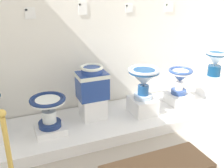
# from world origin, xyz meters

# --- Properties ---
(display_platform) EXTENTS (3.80, 0.91, 0.14)m
(display_platform) POSITION_xyz_m (2.13, 2.59, 0.07)
(display_platform) COLOR white
(display_platform) RESTS_ON ground_plane
(plinth_block_pale_glazed) EXTENTS (0.35, 0.32, 0.08)m
(plinth_block_pale_glazed) POSITION_xyz_m (1.21, 2.52, 0.18)
(plinth_block_pale_glazed) COLOR white
(plinth_block_pale_glazed) RESTS_ON display_platform
(antique_toilet_pale_glazed) EXTENTS (0.41, 0.41, 0.37)m
(antique_toilet_pale_glazed) POSITION_xyz_m (1.21, 2.52, 0.47)
(antique_toilet_pale_glazed) COLOR navy
(antique_toilet_pale_glazed) RESTS_ON plinth_block_pale_glazed
(plinth_block_central_ornate) EXTENTS (0.31, 0.29, 0.27)m
(plinth_block_central_ornate) POSITION_xyz_m (1.80, 2.69, 0.27)
(plinth_block_central_ornate) COLOR white
(plinth_block_central_ornate) RESTS_ON display_platform
(antique_toilet_central_ornate) EXTENTS (0.38, 0.29, 0.43)m
(antique_toilet_central_ornate) POSITION_xyz_m (1.80, 2.69, 0.63)
(antique_toilet_central_ornate) COLOR #284490
(antique_toilet_central_ornate) RESTS_ON plinth_block_central_ornate
(plinth_block_slender_white) EXTENTS (0.31, 0.36, 0.21)m
(plinth_block_slender_white) POSITION_xyz_m (2.45, 2.54, 0.25)
(plinth_block_slender_white) COLOR white
(plinth_block_slender_white) RESTS_ON display_platform
(antique_toilet_slender_white) EXTENTS (0.41, 0.41, 0.42)m
(antique_toilet_slender_white) POSITION_xyz_m (2.45, 2.54, 0.64)
(antique_toilet_slender_white) COLOR #AEC3DC
(antique_toilet_slender_white) RESTS_ON plinth_block_slender_white
(plinth_block_squat_floral) EXTENTS (0.32, 0.31, 0.14)m
(plinth_block_squat_floral) POSITION_xyz_m (3.08, 2.62, 0.21)
(plinth_block_squat_floral) COLOR white
(plinth_block_squat_floral) RESTS_ON display_platform
(antique_toilet_squat_floral) EXTENTS (0.34, 0.34, 0.37)m
(antique_toilet_squat_floral) POSITION_xyz_m (3.08, 2.62, 0.54)
(antique_toilet_squat_floral) COLOR #304C8C
(antique_toilet_squat_floral) RESTS_ON plinth_block_squat_floral
(plinth_block_leftmost) EXTENTS (0.33, 0.35, 0.28)m
(plinth_block_leftmost) POSITION_xyz_m (3.72, 2.64, 0.28)
(plinth_block_leftmost) COLOR white
(plinth_block_leftmost) RESTS_ON display_platform
(antique_toilet_leftmost) EXTENTS (0.32, 0.32, 0.42)m
(antique_toilet_leftmost) POSITION_xyz_m (3.72, 2.64, 0.68)
(antique_toilet_leftmost) COLOR silver
(antique_toilet_leftmost) RESTS_ON plinth_block_leftmost
(info_placard_second) EXTENTS (0.12, 0.01, 0.13)m
(info_placard_second) POSITION_xyz_m (1.18, 3.06, 1.45)
(info_placard_second) COLOR white
(info_placard_third) EXTENTS (0.11, 0.01, 0.16)m
(info_placard_third) POSITION_xyz_m (1.82, 3.06, 1.48)
(info_placard_third) COLOR white
(info_placard_fourth) EXTENTS (0.11, 0.01, 0.11)m
(info_placard_fourth) POSITION_xyz_m (2.47, 3.06, 1.46)
(info_placard_fourth) COLOR white
(info_placard_fifth) EXTENTS (0.14, 0.01, 0.13)m
(info_placard_fifth) POSITION_xyz_m (3.11, 3.06, 1.45)
(info_placard_fifth) COLOR white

